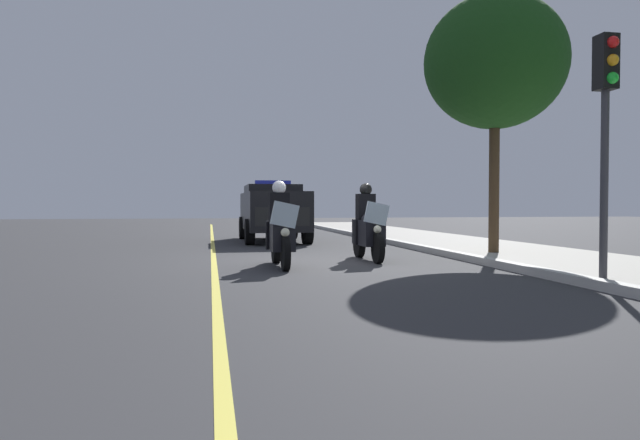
{
  "coord_description": "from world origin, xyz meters",
  "views": [
    {
      "loc": [
        12.24,
        -2.37,
        1.24
      ],
      "look_at": [
        -0.12,
        0.0,
        0.9
      ],
      "focal_mm": 32.25,
      "sensor_mm": 36.0,
      "label": 1
    }
  ],
  "objects_px": {
    "police_motorcycle_lead_left": "(280,232)",
    "police_motorcycle_lead_right": "(368,229)",
    "tree_mid_block": "(495,63)",
    "traffic_light": "(606,99)",
    "police_suv": "(273,210)"
  },
  "relations": [
    {
      "from": "police_motorcycle_lead_left",
      "to": "police_motorcycle_lead_right",
      "type": "bearing_deg",
      "value": 115.02
    },
    {
      "from": "police_motorcycle_lead_right",
      "to": "tree_mid_block",
      "type": "bearing_deg",
      "value": 96.01
    },
    {
      "from": "traffic_light",
      "to": "tree_mid_block",
      "type": "height_order",
      "value": "tree_mid_block"
    },
    {
      "from": "traffic_light",
      "to": "police_suv",
      "type": "bearing_deg",
      "value": -161.18
    },
    {
      "from": "police_motorcycle_lead_left",
      "to": "police_suv",
      "type": "distance_m",
      "value": 7.97
    },
    {
      "from": "police_motorcycle_lead_right",
      "to": "police_suv",
      "type": "relative_size",
      "value": 0.44
    },
    {
      "from": "police_motorcycle_lead_right",
      "to": "police_suv",
      "type": "height_order",
      "value": "police_suv"
    },
    {
      "from": "police_motorcycle_lead_left",
      "to": "traffic_light",
      "type": "bearing_deg",
      "value": 52.87
    },
    {
      "from": "police_motorcycle_lead_left",
      "to": "police_motorcycle_lead_right",
      "type": "relative_size",
      "value": 1.0
    },
    {
      "from": "police_motorcycle_lead_left",
      "to": "tree_mid_block",
      "type": "relative_size",
      "value": 0.35
    },
    {
      "from": "tree_mid_block",
      "to": "police_suv",
      "type": "bearing_deg",
      "value": -145.44
    },
    {
      "from": "police_motorcycle_lead_left",
      "to": "police_suv",
      "type": "relative_size",
      "value": 0.44
    },
    {
      "from": "police_motorcycle_lead_right",
      "to": "tree_mid_block",
      "type": "height_order",
      "value": "tree_mid_block"
    },
    {
      "from": "police_suv",
      "to": "traffic_light",
      "type": "xyz_separation_m",
      "value": [
        11.42,
        3.89,
        1.79
      ]
    },
    {
      "from": "police_suv",
      "to": "police_motorcycle_lead_right",
      "type": "bearing_deg",
      "value": 11.06
    }
  ]
}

